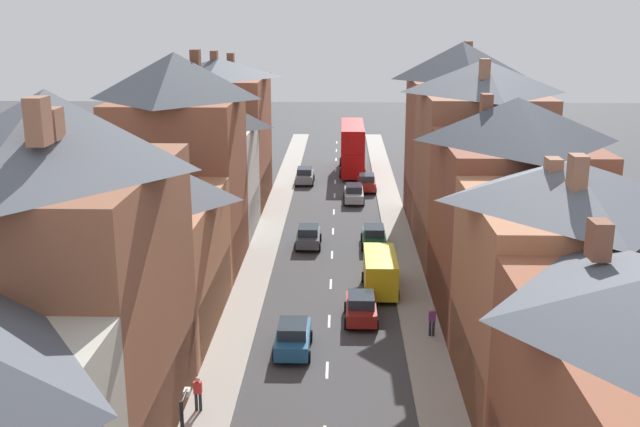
{
  "coord_description": "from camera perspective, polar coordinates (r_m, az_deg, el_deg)",
  "views": [
    {
      "loc": [
        0.62,
        -15.45,
        17.07
      ],
      "look_at": [
        -0.91,
        37.18,
        2.78
      ],
      "focal_mm": 42.0,
      "sensor_mm": 36.0,
      "label": 1
    }
  ],
  "objects": [
    {
      "name": "double_decker_bus_lead",
      "position": [
        81.37,
        2.47,
        5.08
      ],
      "size": [
        2.74,
        10.8,
        5.3
      ],
      "color": "#B70F0F",
      "rests_on": "ground"
    },
    {
      "name": "delivery_van",
      "position": [
        47.03,
        4.6,
        -4.41
      ],
      "size": [
        2.2,
        5.2,
        2.41
      ],
      "color": "yellow",
      "rests_on": "ground"
    },
    {
      "name": "car_mid_black",
      "position": [
        56.06,
        4.13,
        -1.73
      ],
      "size": [
        1.9,
        4.06,
        1.58
      ],
      "color": "#144728",
      "rests_on": "ground"
    },
    {
      "name": "car_parked_left_a",
      "position": [
        39.08,
        -2.07,
        -9.37
      ],
      "size": [
        1.9,
        3.99,
        1.67
      ],
      "color": "#236093",
      "rests_on": "ground"
    },
    {
      "name": "terrace_row_left",
      "position": [
        40.31,
        -13.95,
        -0.74
      ],
      "size": [
        8.0,
        70.38,
        14.62
      ],
      "color": "#B2704C",
      "rests_on": "ground"
    },
    {
      "name": "terrace_row_right",
      "position": [
        39.2,
        15.72,
        -1.66
      ],
      "size": [
        8.0,
        62.85,
        14.71
      ],
      "color": "#A36042",
      "rests_on": "ground"
    },
    {
      "name": "pedestrian_mid_right",
      "position": [
        40.96,
        8.54,
        -8.04
      ],
      "size": [
        0.36,
        0.22,
        1.61
      ],
      "color": "#23232D",
      "rests_on": "pavement_right"
    },
    {
      "name": "car_near_silver",
      "position": [
        55.92,
        -0.89,
        -1.72
      ],
      "size": [
        1.9,
        3.91,
        1.6
      ],
      "color": "#4C515B",
      "rests_on": "ground"
    },
    {
      "name": "pedestrian_mid_left",
      "position": [
        33.89,
        -9.29,
        -13.27
      ],
      "size": [
        0.36,
        0.22,
        1.61
      ],
      "color": "#23232D",
      "rests_on": "pavement_left"
    },
    {
      "name": "pavement_right",
      "position": [
        56.27,
        6.15,
        -2.49
      ],
      "size": [
        2.2,
        104.0,
        0.14
      ],
      "primitive_type": "cube",
      "color": "#A8A399",
      "rests_on": "ground"
    },
    {
      "name": "car_parked_right_b",
      "position": [
        69.0,
        2.59,
        1.56
      ],
      "size": [
        1.9,
        4.5,
        1.66
      ],
      "color": "#B7BABF",
      "rests_on": "ground"
    },
    {
      "name": "car_parked_left_b",
      "position": [
        73.28,
        3.56,
        2.37
      ],
      "size": [
        1.9,
        3.82,
        1.69
      ],
      "color": "maroon",
      "rests_on": "ground"
    },
    {
      "name": "centre_line_dashes",
      "position": [
        54.21,
        0.92,
        -3.17
      ],
      "size": [
        0.14,
        97.8,
        0.01
      ],
      "color": "silver",
      "rests_on": "ground"
    },
    {
      "name": "pavement_left",
      "position": [
        56.38,
        -4.24,
        -2.41
      ],
      "size": [
        2.2,
        104.0,
        0.14
      ],
      "primitive_type": "cube",
      "color": "#A8A399",
      "rests_on": "ground"
    },
    {
      "name": "car_parked_right_a",
      "position": [
        76.46,
        -1.17,
        2.92
      ],
      "size": [
        1.9,
        4.23,
        1.66
      ],
      "color": "gray",
      "rests_on": "ground"
    },
    {
      "name": "car_far_grey",
      "position": [
        42.81,
        3.14,
        -7.14
      ],
      "size": [
        1.9,
        3.85,
        1.64
      ],
      "color": "maroon",
      "rests_on": "ground"
    }
  ]
}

